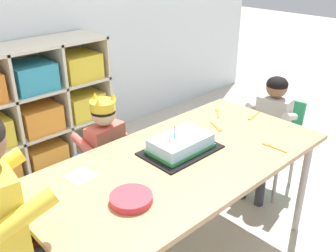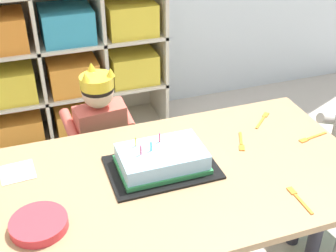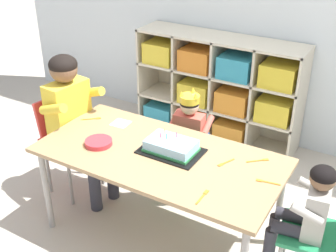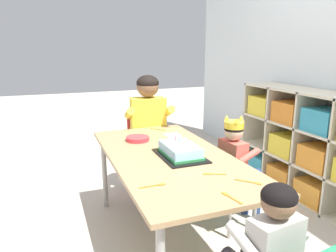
% 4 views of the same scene
% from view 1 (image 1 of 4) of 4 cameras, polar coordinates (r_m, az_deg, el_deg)
% --- Properties ---
extents(storage_cubby_shelf, '(1.49, 0.36, 0.95)m').
position_cam_1_polar(storage_cubby_shelf, '(2.85, -22.58, 1.01)').
color(storage_cubby_shelf, beige).
rests_on(storage_cubby_shelf, ground).
extents(activity_table, '(1.49, 0.73, 0.64)m').
position_cam_1_polar(activity_table, '(1.83, 1.98, -6.34)').
color(activity_table, '#A37F56').
rests_on(activity_table, ground).
extents(classroom_chair_blue, '(0.40, 0.35, 0.61)m').
position_cam_1_polar(classroom_chair_blue, '(2.21, -8.00, -6.94)').
color(classroom_chair_blue, '#238451').
rests_on(classroom_chair_blue, ground).
extents(child_with_crown, '(0.31, 0.32, 0.84)m').
position_cam_1_polar(child_with_crown, '(2.20, -10.05, -2.79)').
color(child_with_crown, '#D15647').
rests_on(child_with_crown, ground).
extents(adult_helper_seated, '(0.45, 0.43, 1.08)m').
position_cam_1_polar(adult_helper_seated, '(1.52, -22.33, -11.87)').
color(adult_helper_seated, yellow).
rests_on(adult_helper_seated, ground).
extents(classroom_chair_guest_side, '(0.39, 0.36, 0.62)m').
position_cam_1_polar(classroom_chair_guest_side, '(2.67, 15.54, -1.44)').
color(classroom_chair_guest_side, '#238451').
rests_on(classroom_chair_guest_side, ground).
extents(guest_at_table_side, '(0.32, 0.31, 0.81)m').
position_cam_1_polar(guest_at_table_side, '(2.53, 14.96, 0.50)').
color(guest_at_table_side, '#B2ADA3').
rests_on(guest_at_table_side, ground).
extents(birthday_cake_on_tray, '(0.37, 0.25, 0.11)m').
position_cam_1_polar(birthday_cake_on_tray, '(1.85, 1.91, -2.86)').
color(birthday_cake_on_tray, black).
rests_on(birthday_cake_on_tray, activity_table).
extents(paper_plate_stack, '(0.17, 0.17, 0.03)m').
position_cam_1_polar(paper_plate_stack, '(1.52, -5.54, -10.81)').
color(paper_plate_stack, '#DB333D').
rests_on(paper_plate_stack, activity_table).
extents(paper_napkin_square, '(0.12, 0.12, 0.00)m').
position_cam_1_polar(paper_napkin_square, '(1.71, -12.94, -7.34)').
color(paper_napkin_square, white).
rests_on(paper_napkin_square, activity_table).
extents(fork_scattered_mid_table, '(0.13, 0.04, 0.00)m').
position_cam_1_polar(fork_scattered_mid_table, '(2.29, 12.71, 1.41)').
color(fork_scattered_mid_table, orange).
rests_on(fork_scattered_mid_table, activity_table).
extents(fork_near_cake_tray, '(0.02, 0.13, 0.00)m').
position_cam_1_polar(fork_near_cake_tray, '(1.97, 15.50, -3.06)').
color(fork_near_cake_tray, orange).
rests_on(fork_near_cake_tray, activity_table).
extents(fork_beside_plate_stack, '(0.11, 0.11, 0.00)m').
position_cam_1_polar(fork_beside_plate_stack, '(2.30, 7.45, 2.01)').
color(fork_beside_plate_stack, orange).
rests_on(fork_beside_plate_stack, activity_table).
extents(fork_by_napkin, '(0.06, 0.12, 0.00)m').
position_cam_1_polar(fork_by_napkin, '(2.12, 7.26, -0.16)').
color(fork_by_napkin, orange).
rests_on(fork_by_napkin, activity_table).
extents(fork_at_table_front_edge, '(0.11, 0.10, 0.00)m').
position_cam_1_polar(fork_at_table_front_edge, '(1.60, -18.45, -10.58)').
color(fork_at_table_front_edge, orange).
rests_on(fork_at_table_front_edge, activity_table).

